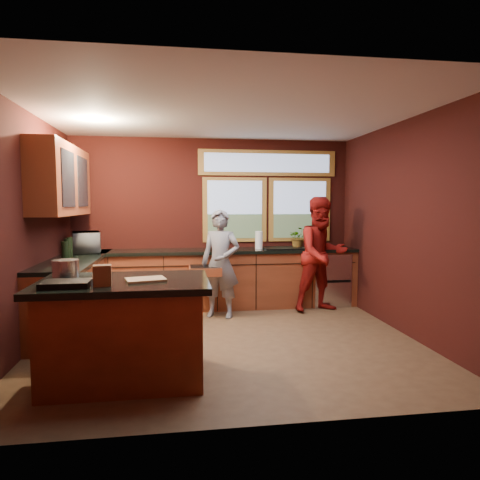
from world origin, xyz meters
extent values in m
plane|color=brown|center=(0.00, 0.00, 0.00)|extent=(4.50, 4.50, 0.00)
cube|color=black|center=(0.00, 2.00, 1.35)|extent=(4.50, 0.02, 2.70)
cube|color=black|center=(0.00, -2.00, 1.35)|extent=(4.50, 0.02, 2.70)
cube|color=black|center=(-2.25, 0.00, 1.35)|extent=(0.02, 4.00, 2.70)
cube|color=black|center=(2.25, 0.00, 1.35)|extent=(0.02, 4.00, 2.70)
cube|color=silver|center=(0.00, 0.00, 2.70)|extent=(4.50, 4.00, 0.02)
cube|color=#8698BA|center=(0.35, 1.99, 1.55)|extent=(1.06, 0.02, 1.06)
cube|color=#8698BA|center=(1.45, 1.99, 1.55)|extent=(1.06, 0.02, 1.06)
cube|color=#A1732F|center=(0.90, 1.99, 2.32)|extent=(2.30, 0.02, 0.42)
cube|color=maroon|center=(-2.07, 0.85, 1.95)|extent=(0.36, 1.80, 0.90)
cube|color=maroon|center=(0.00, 1.70, 0.44)|extent=(4.50, 0.60, 0.88)
cube|color=black|center=(0.00, 1.69, 0.91)|extent=(4.50, 0.64, 0.05)
cube|color=#B7B7BC|center=(1.85, 1.68, 0.42)|extent=(0.60, 0.58, 0.85)
cube|color=black|center=(1.10, 1.66, 0.91)|extent=(0.66, 0.46, 0.05)
cube|color=maroon|center=(-1.95, 0.85, 0.44)|extent=(0.60, 2.30, 0.88)
cube|color=black|center=(-1.94, 0.85, 0.91)|extent=(0.64, 2.30, 0.05)
cube|color=maroon|center=(-1.08, -0.98, 0.44)|extent=(1.40, 0.90, 0.88)
cube|color=black|center=(-1.08, -0.98, 0.92)|extent=(1.55, 1.05, 0.06)
imported|color=slate|center=(0.02, 1.12, 0.78)|extent=(0.67, 0.56, 1.57)
imported|color=maroon|center=(1.60, 1.25, 0.88)|extent=(0.98, 0.84, 1.76)
imported|color=#999999|center=(-1.92, 1.54, 1.08)|extent=(0.50, 0.63, 0.31)
imported|color=#999999|center=(1.36, 1.75, 1.10)|extent=(0.30, 0.26, 0.34)
cylinder|color=white|center=(0.70, 1.70, 1.07)|extent=(0.12, 0.12, 0.28)
cube|color=tan|center=(-0.88, -1.03, 0.95)|extent=(0.40, 0.32, 0.02)
cylinder|color=silver|center=(-1.63, -0.83, 1.03)|extent=(0.24, 0.24, 0.18)
cube|color=brown|center=(-1.23, -1.23, 1.03)|extent=(0.16, 0.14, 0.18)
cube|color=black|center=(-1.53, -1.23, 0.97)|extent=(0.40, 0.29, 0.05)
camera|label=1|loc=(-0.58, -5.00, 1.65)|focal=32.00mm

